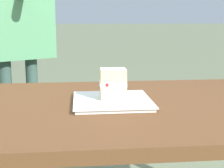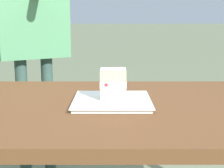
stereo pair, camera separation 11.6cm
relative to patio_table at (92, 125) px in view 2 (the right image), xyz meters
The scene contains 5 objects.
patio_table is the anchor object (origin of this frame).
dessert_plate 0.12m from the patio_table, behind, with size 0.28×0.28×0.02m.
cake_slice 0.18m from the patio_table, behind, with size 0.09×0.07×0.11m.
dessert_fork 0.25m from the patio_table, 113.09° to the right, with size 0.09×0.16×0.01m.
diner_person 0.98m from the patio_table, 63.50° to the right, with size 0.48×0.58×1.53m.
Camera 2 is at (-0.08, 1.14, 1.00)m, focal length 51.78 mm.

